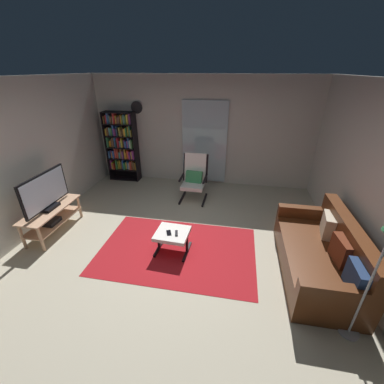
{
  "coord_description": "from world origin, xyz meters",
  "views": [
    {
      "loc": [
        0.86,
        -3.13,
        2.7
      ],
      "look_at": [
        0.16,
        0.64,
        0.78
      ],
      "focal_mm": 23.23,
      "sensor_mm": 36.0,
      "label": 1
    }
  ],
  "objects_px": {
    "leather_sofa": "(321,255)",
    "cell_phone": "(169,233)",
    "lounge_armchair": "(194,176)",
    "tv_remote": "(176,233)",
    "tv_stand": "(52,217)",
    "bookshelf_near_tv": "(122,145)",
    "ottoman": "(172,235)",
    "wall_clock": "(137,107)",
    "television": "(46,192)"
  },
  "relations": [
    {
      "from": "leather_sofa",
      "to": "ottoman",
      "type": "relative_size",
      "value": 3.44
    },
    {
      "from": "television",
      "to": "cell_phone",
      "type": "bearing_deg",
      "value": -4.56
    },
    {
      "from": "bookshelf_near_tv",
      "to": "lounge_armchair",
      "type": "bearing_deg",
      "value": -20.52
    },
    {
      "from": "leather_sofa",
      "to": "ottoman",
      "type": "bearing_deg",
      "value": 177.8
    },
    {
      "from": "leather_sofa",
      "to": "tv_remote",
      "type": "bearing_deg",
      "value": 178.52
    },
    {
      "from": "cell_phone",
      "to": "wall_clock",
      "type": "bearing_deg",
      "value": 96.72
    },
    {
      "from": "television",
      "to": "ottoman",
      "type": "height_order",
      "value": "television"
    },
    {
      "from": "tv_stand",
      "to": "leather_sofa",
      "type": "xyz_separation_m",
      "value": [
        4.47,
        -0.21,
        -0.01
      ]
    },
    {
      "from": "bookshelf_near_tv",
      "to": "lounge_armchair",
      "type": "xyz_separation_m",
      "value": [
        2.02,
        -0.76,
        -0.4
      ]
    },
    {
      "from": "leather_sofa",
      "to": "ottoman",
      "type": "xyz_separation_m",
      "value": [
        -2.21,
        0.08,
        -0.01
      ]
    },
    {
      "from": "lounge_armchair",
      "to": "wall_clock",
      "type": "distance_m",
      "value": 2.25
    },
    {
      "from": "bookshelf_near_tv",
      "to": "wall_clock",
      "type": "bearing_deg",
      "value": 19.2
    },
    {
      "from": "cell_phone",
      "to": "tv_remote",
      "type": "bearing_deg",
      "value": -18.27
    },
    {
      "from": "ottoman",
      "to": "wall_clock",
      "type": "height_order",
      "value": "wall_clock"
    },
    {
      "from": "television",
      "to": "wall_clock",
      "type": "relative_size",
      "value": 3.59
    },
    {
      "from": "tv_stand",
      "to": "wall_clock",
      "type": "bearing_deg",
      "value": 75.68
    },
    {
      "from": "tv_stand",
      "to": "television",
      "type": "xyz_separation_m",
      "value": [
        0.0,
        0.01,
        0.48
      ]
    },
    {
      "from": "tv_stand",
      "to": "wall_clock",
      "type": "distance_m",
      "value": 3.18
    },
    {
      "from": "tv_stand",
      "to": "ottoman",
      "type": "xyz_separation_m",
      "value": [
        2.26,
        -0.13,
        -0.02
      ]
    },
    {
      "from": "tv_stand",
      "to": "cell_phone",
      "type": "bearing_deg",
      "value": -4.21
    },
    {
      "from": "bookshelf_near_tv",
      "to": "leather_sofa",
      "type": "distance_m",
      "value": 5.07
    },
    {
      "from": "bookshelf_near_tv",
      "to": "cell_phone",
      "type": "distance_m",
      "value": 3.39
    },
    {
      "from": "bookshelf_near_tv",
      "to": "ottoman",
      "type": "xyz_separation_m",
      "value": [
        2.0,
        -2.67,
        -0.63
      ]
    },
    {
      "from": "television",
      "to": "cell_phone",
      "type": "xyz_separation_m",
      "value": [
        2.21,
        -0.18,
        -0.43
      ]
    },
    {
      "from": "lounge_armchair",
      "to": "tv_remote",
      "type": "relative_size",
      "value": 7.1
    },
    {
      "from": "tv_stand",
      "to": "television",
      "type": "distance_m",
      "value": 0.48
    },
    {
      "from": "television",
      "to": "tv_remote",
      "type": "relative_size",
      "value": 7.22
    },
    {
      "from": "cell_phone",
      "to": "leather_sofa",
      "type": "bearing_deg",
      "value": -22.52
    },
    {
      "from": "bookshelf_near_tv",
      "to": "tv_stand",
      "type": "bearing_deg",
      "value": -95.68
    },
    {
      "from": "tv_remote",
      "to": "wall_clock",
      "type": "relative_size",
      "value": 0.5
    },
    {
      "from": "tv_stand",
      "to": "tv_remote",
      "type": "relative_size",
      "value": 8.12
    },
    {
      "from": "bookshelf_near_tv",
      "to": "leather_sofa",
      "type": "relative_size",
      "value": 0.94
    },
    {
      "from": "bookshelf_near_tv",
      "to": "cell_phone",
      "type": "height_order",
      "value": "bookshelf_near_tv"
    },
    {
      "from": "cell_phone",
      "to": "bookshelf_near_tv",
      "type": "bearing_deg",
      "value": 104.56
    },
    {
      "from": "lounge_armchair",
      "to": "ottoman",
      "type": "relative_size",
      "value": 1.87
    },
    {
      "from": "ottoman",
      "to": "tv_remote",
      "type": "height_order",
      "value": "tv_remote"
    },
    {
      "from": "bookshelf_near_tv",
      "to": "wall_clock",
      "type": "xyz_separation_m",
      "value": [
        0.44,
        0.15,
        0.92
      ]
    },
    {
      "from": "television",
      "to": "bookshelf_near_tv",
      "type": "bearing_deg",
      "value": 84.34
    },
    {
      "from": "leather_sofa",
      "to": "cell_phone",
      "type": "xyz_separation_m",
      "value": [
        -2.26,
        0.05,
        0.06
      ]
    },
    {
      "from": "ottoman",
      "to": "wall_clock",
      "type": "relative_size",
      "value": 1.88
    },
    {
      "from": "bookshelf_near_tv",
      "to": "cell_phone",
      "type": "xyz_separation_m",
      "value": [
        1.96,
        -2.71,
        -0.56
      ]
    },
    {
      "from": "tv_stand",
      "to": "ottoman",
      "type": "distance_m",
      "value": 2.26
    },
    {
      "from": "television",
      "to": "tv_remote",
      "type": "distance_m",
      "value": 2.38
    },
    {
      "from": "leather_sofa",
      "to": "cell_phone",
      "type": "distance_m",
      "value": 2.26
    },
    {
      "from": "television",
      "to": "bookshelf_near_tv",
      "type": "relative_size",
      "value": 0.59
    },
    {
      "from": "television",
      "to": "lounge_armchair",
      "type": "height_order",
      "value": "television"
    },
    {
      "from": "cell_phone",
      "to": "television",
      "type": "bearing_deg",
      "value": 154.16
    },
    {
      "from": "bookshelf_near_tv",
      "to": "ottoman",
      "type": "height_order",
      "value": "bookshelf_near_tv"
    },
    {
      "from": "tv_stand",
      "to": "leather_sofa",
      "type": "bearing_deg",
      "value": -2.71
    },
    {
      "from": "cell_phone",
      "to": "tv_stand",
      "type": "bearing_deg",
      "value": 154.5
    }
  ]
}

